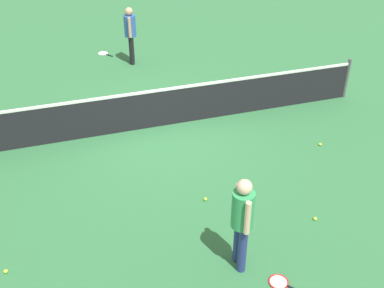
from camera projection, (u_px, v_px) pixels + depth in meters
ground_plane at (161, 126)px, 11.32m from camera, size 40.00×40.00×0.00m
court_net at (160, 107)px, 11.04m from camera, size 10.09×0.09×1.07m
player_near_side at (242, 217)px, 7.10m from camera, size 0.37×0.53×1.70m
player_far_side at (130, 31)px, 13.93m from camera, size 0.41×0.53×1.70m
tennis_racket_near_player at (280, 283)px, 7.32m from camera, size 0.51×0.56×0.03m
tennis_racket_far_player at (104, 54)px, 15.06m from camera, size 0.48×0.57×0.03m
tennis_ball_near_player at (320, 144)px, 10.57m from camera, size 0.07×0.07×0.07m
tennis_ball_by_net at (315, 219)px, 8.51m from camera, size 0.07×0.07×0.07m
tennis_ball_midcourt at (6, 271)px, 7.48m from camera, size 0.07×0.07×0.07m
tennis_ball_baseline at (205, 199)px, 8.98m from camera, size 0.07×0.07×0.07m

